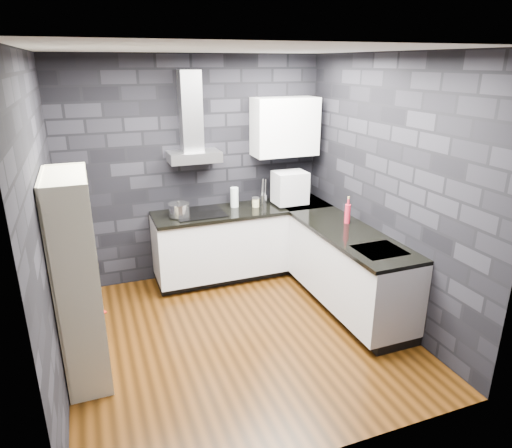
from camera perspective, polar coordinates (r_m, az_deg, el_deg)
ground at (r=4.74m, az=-2.08°, el=-13.74°), size 3.20×3.20×0.00m
ceiling at (r=3.96m, az=-2.60°, el=21.00°), size 3.20×3.20×0.00m
wall_back at (r=5.66m, az=-7.61°, el=6.67°), size 3.20×0.05×2.70m
wall_front at (r=2.77m, az=8.59°, el=-7.57°), size 3.20×0.05×2.70m
wall_left at (r=3.98m, az=-25.10°, el=-0.69°), size 0.05×3.20×2.70m
wall_right at (r=4.89m, az=16.09°, el=3.99°), size 0.05×3.20×2.70m
toekick_back at (r=5.96m, az=-1.70°, el=-5.75°), size 2.18×0.50×0.10m
toekick_right at (r=5.30m, az=11.59°, el=-9.63°), size 0.50×1.78×0.10m
counter_back_cab at (r=5.75m, az=-1.61°, el=-2.04°), size 2.20×0.60×0.76m
counter_right_cab at (r=5.08m, az=11.54°, el=-5.49°), size 0.60×1.80×0.76m
counter_back_top at (r=5.61m, az=-1.62°, el=1.73°), size 2.20×0.62×0.04m
counter_right_top at (r=4.93m, az=11.75°, el=-1.29°), size 0.62×1.80×0.04m
counter_corner_top at (r=5.92m, az=5.69°, el=2.59°), size 0.62×0.62×0.04m
hood_body at (r=5.42m, az=-7.74°, el=8.35°), size 0.60×0.34×0.12m
hood_chimney at (r=5.41m, az=-8.17°, el=13.78°), size 0.24×0.20×0.90m
upper_cabinet at (r=5.74m, az=3.63°, el=12.04°), size 0.80×0.35×0.70m
cooktop at (r=5.46m, az=-7.11°, el=1.37°), size 0.58×0.50×0.01m
sink_rim at (r=4.55m, az=15.20°, el=-3.20°), size 0.44×0.40×0.01m
pot at (r=5.35m, az=-9.59°, el=1.70°), size 0.29×0.29×0.14m
glass_vase at (r=5.65m, az=-2.71°, el=3.36°), size 0.11×0.11×0.24m
storage_jar at (r=5.66m, az=-0.05°, el=2.68°), size 0.09×0.09×0.11m
utensil_crock at (r=5.80m, az=0.94°, el=3.13°), size 0.09×0.09×0.12m
appliance_garage at (r=5.71m, az=4.26°, el=4.57°), size 0.40×0.31×0.40m
red_bottle at (r=5.17m, az=11.37°, el=1.26°), size 0.07×0.07×0.21m
bookshelf at (r=4.08m, az=-21.36°, el=-6.55°), size 0.56×0.86×1.80m
fruit_bowl at (r=3.94m, az=-21.41°, el=-6.86°), size 0.29×0.29×0.06m
book_red at (r=4.34m, az=-20.58°, el=-9.65°), size 0.14×0.09×0.20m
book_second at (r=4.34m, az=-21.22°, el=-9.40°), size 0.18×0.04×0.24m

